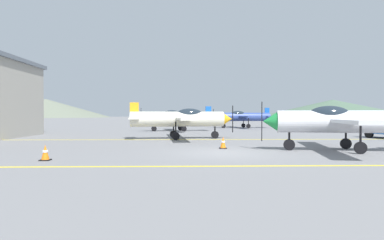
{
  "coord_description": "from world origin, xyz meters",
  "views": [
    {
      "loc": [
        -1.75,
        -14.6,
        1.72
      ],
      "look_at": [
        -1.0,
        14.0,
        1.2
      ],
      "focal_mm": 31.08,
      "sensor_mm": 36.0,
      "label": 1
    }
  ],
  "objects_px": {
    "airplane_mid": "(181,119)",
    "airplane_back": "(242,116)",
    "traffic_cone_side": "(45,153)",
    "traffic_cone_front": "(223,143)",
    "airplane_near": "(342,121)",
    "airplane_far": "(178,117)"
  },
  "relations": [
    {
      "from": "airplane_near",
      "to": "airplane_back",
      "type": "relative_size",
      "value": 1.0
    },
    {
      "from": "airplane_near",
      "to": "airplane_far",
      "type": "height_order",
      "value": "same"
    },
    {
      "from": "airplane_mid",
      "to": "traffic_cone_front",
      "type": "relative_size",
      "value": 14.17
    },
    {
      "from": "airplane_mid",
      "to": "traffic_cone_front",
      "type": "xyz_separation_m",
      "value": [
        2.12,
        -6.49,
        -1.12
      ]
    },
    {
      "from": "airplane_near",
      "to": "traffic_cone_side",
      "type": "distance_m",
      "value": 12.79
    },
    {
      "from": "traffic_cone_side",
      "to": "traffic_cone_front",
      "type": "bearing_deg",
      "value": 29.73
    },
    {
      "from": "airplane_mid",
      "to": "traffic_cone_front",
      "type": "distance_m",
      "value": 6.91
    },
    {
      "from": "airplane_near",
      "to": "airplane_mid",
      "type": "bearing_deg",
      "value": 133.87
    },
    {
      "from": "airplane_far",
      "to": "airplane_mid",
      "type": "bearing_deg",
      "value": -87.57
    },
    {
      "from": "airplane_far",
      "to": "airplane_back",
      "type": "relative_size",
      "value": 1.0
    },
    {
      "from": "traffic_cone_front",
      "to": "traffic_cone_side",
      "type": "height_order",
      "value": "same"
    },
    {
      "from": "airplane_back",
      "to": "traffic_cone_front",
      "type": "xyz_separation_m",
      "value": [
        -5.29,
        -24.36,
        -1.12
      ]
    },
    {
      "from": "airplane_back",
      "to": "traffic_cone_front",
      "type": "bearing_deg",
      "value": -102.26
    },
    {
      "from": "airplane_near",
      "to": "traffic_cone_side",
      "type": "bearing_deg",
      "value": -167.52
    },
    {
      "from": "airplane_mid",
      "to": "airplane_far",
      "type": "distance_m",
      "value": 10.48
    },
    {
      "from": "airplane_mid",
      "to": "airplane_far",
      "type": "bearing_deg",
      "value": 92.43
    },
    {
      "from": "traffic_cone_front",
      "to": "traffic_cone_side",
      "type": "distance_m",
      "value": 8.16
    },
    {
      "from": "airplane_far",
      "to": "traffic_cone_side",
      "type": "distance_m",
      "value": 21.51
    },
    {
      "from": "traffic_cone_side",
      "to": "airplane_mid",
      "type": "bearing_deg",
      "value": 64.75
    },
    {
      "from": "airplane_mid",
      "to": "airplane_back",
      "type": "height_order",
      "value": "same"
    },
    {
      "from": "airplane_back",
      "to": "traffic_cone_side",
      "type": "distance_m",
      "value": 31.01
    },
    {
      "from": "airplane_mid",
      "to": "traffic_cone_side",
      "type": "bearing_deg",
      "value": -115.25
    }
  ]
}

